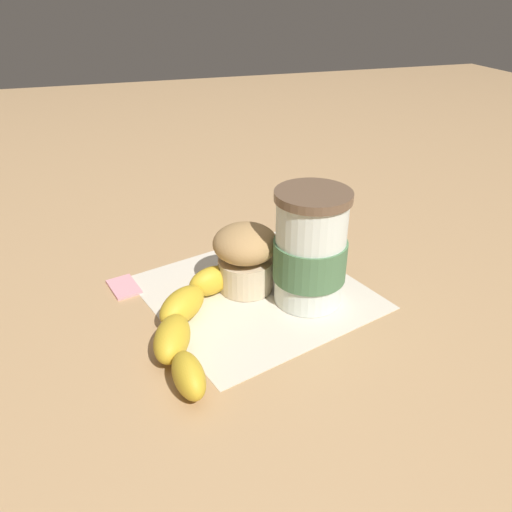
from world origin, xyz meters
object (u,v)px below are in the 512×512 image
object	(u,v)px
coffee_cup	(310,251)
sugar_packet	(124,286)
banana	(187,321)
muffin	(246,256)

from	to	relation	value
coffee_cup	sugar_packet	world-z (taller)	coffee_cup
coffee_cup	banana	distance (m)	0.16
coffee_cup	muffin	bearing A→B (deg)	-36.21
muffin	banana	distance (m)	0.12
coffee_cup	muffin	world-z (taller)	coffee_cup
coffee_cup	sugar_packet	xyz separation A→B (m)	(0.21, -0.09, -0.06)
coffee_cup	banana	world-z (taller)	coffee_cup
muffin	banana	world-z (taller)	muffin
muffin	sugar_packet	xyz separation A→B (m)	(0.15, -0.05, -0.04)
coffee_cup	banana	size ratio (longest dim) A/B	0.67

